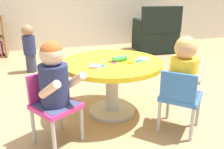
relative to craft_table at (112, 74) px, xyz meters
name	(u,v)px	position (x,y,z in m)	size (l,w,h in m)	color
ground_plane	(112,112)	(0.00, 0.00, -0.39)	(10.00, 10.00, 0.00)	tan
craft_table	(112,74)	(0.00, 0.00, 0.00)	(0.91, 0.91, 0.51)	silver
child_chair_left	(53,104)	(-0.55, -0.31, -0.08)	(0.41, 0.41, 0.54)	#B7B7BC
seated_child_left	(54,77)	(-0.53, -0.35, 0.14)	(0.41, 0.44, 0.51)	#3F4772
child_chair_right	(180,97)	(0.42, -0.47, -0.08)	(0.42, 0.42, 0.54)	#B7B7BC
seated_child_right	(184,69)	(0.45, -0.45, 0.14)	(0.43, 0.43, 0.51)	#3F4772
armchair_dark	(156,35)	(1.51, 2.15, -0.08)	(0.77, 0.78, 0.85)	black
toddler_standing	(29,47)	(-0.76, 1.51, -0.03)	(0.17, 0.17, 0.67)	#33384C
rolling_pin	(119,59)	(0.06, -0.02, 0.14)	(0.23, 0.08, 0.05)	green
craft_scissors	(112,62)	(-0.01, -0.04, 0.12)	(0.14, 0.12, 0.01)	silver
playdough_blob_0	(95,66)	(-0.19, -0.14, 0.13)	(0.09, 0.09, 0.02)	#CC99E5
playdough_blob_1	(144,59)	(0.29, -0.05, 0.13)	(0.10, 0.10, 0.02)	#8CCCF2
cookie_cutter_0	(130,62)	(0.14, -0.10, 0.12)	(0.06, 0.06, 0.01)	orange
cookie_cutter_1	(138,61)	(0.22, -0.09, 0.12)	(0.05, 0.05, 0.01)	#3F99D8
cookie_cutter_2	(103,66)	(-0.12, -0.14, 0.12)	(0.06, 0.06, 0.01)	#3F99D8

